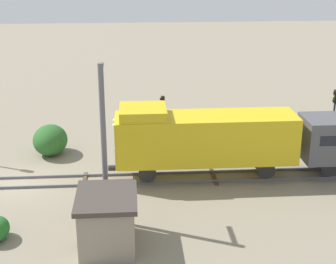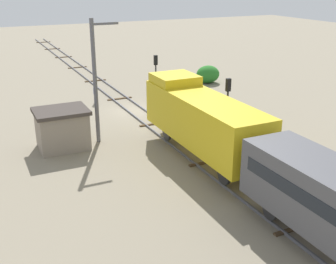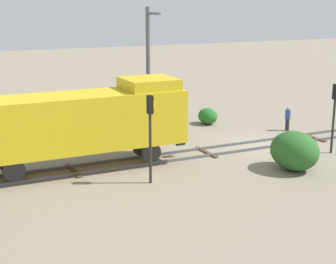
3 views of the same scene
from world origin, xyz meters
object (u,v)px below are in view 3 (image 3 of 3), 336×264
object	(u,v)px
locomotive	(86,120)
worker_near_track	(288,117)
relay_hut	(133,110)
catenary_mast	(149,70)
traffic_signal_mid	(150,123)
traffic_signal_near	(335,106)

from	to	relation	value
locomotive	worker_near_track	xyz separation A→B (m)	(2.40, -15.27, -1.78)
worker_near_track	relay_hut	bearing A→B (deg)	136.59
worker_near_track	catenary_mast	bearing A→B (deg)	149.48
traffic_signal_mid	traffic_signal_near	bearing A→B (deg)	-89.04
locomotive	relay_hut	distance (m)	9.47
relay_hut	locomotive	bearing A→B (deg)	143.15
traffic_signal_mid	worker_near_track	xyz separation A→B (m)	(5.80, -13.01, -2.09)
traffic_signal_mid	relay_hut	size ratio (longest dim) A/B	1.27
worker_near_track	locomotive	bearing A→B (deg)	173.40
worker_near_track	traffic_signal_near	bearing A→B (deg)	-116.58
locomotive	traffic_signal_mid	distance (m)	4.09
locomotive	worker_near_track	world-z (taller)	locomotive
traffic_signal_mid	worker_near_track	size ratio (longest dim) A/B	2.62
worker_near_track	relay_hut	distance (m)	10.92
traffic_signal_mid	catenary_mast	xyz separation A→B (m)	(8.34, -3.52, 1.43)
worker_near_track	relay_hut	xyz separation A→B (m)	(5.10, 9.64, 0.40)
locomotive	catenary_mast	distance (m)	7.79
worker_near_track	relay_hut	world-z (taller)	relay_hut
worker_near_track	catenary_mast	xyz separation A→B (m)	(2.54, 9.50, 3.51)
worker_near_track	traffic_signal_mid	bearing A→B (deg)	-171.51
traffic_signal_near	traffic_signal_mid	world-z (taller)	traffic_signal_mid
traffic_signal_near	traffic_signal_mid	size ratio (longest dim) A/B	0.94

